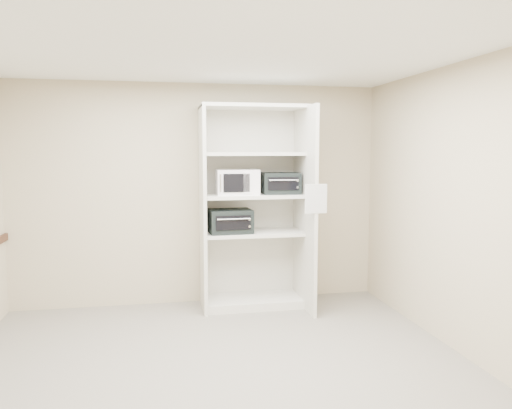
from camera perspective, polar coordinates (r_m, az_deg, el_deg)
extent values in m
cube|color=slate|center=(4.58, -4.27, -18.17)|extent=(4.50, 4.00, 0.01)
cube|color=white|center=(4.25, -4.57, 17.16)|extent=(4.50, 4.00, 0.01)
cube|color=#B4AC8A|center=(6.19, -6.54, 1.15)|extent=(4.50, 0.02, 2.70)
cube|color=#B4AC8A|center=(2.27, 1.46, -7.57)|extent=(4.50, 0.02, 2.70)
cube|color=#B4AC8A|center=(4.99, 22.17, -0.47)|extent=(0.02, 4.00, 2.70)
cube|color=beige|center=(5.89, -6.09, -0.57)|extent=(0.04, 0.60, 2.40)
cube|color=beige|center=(5.97, 5.60, -0.47)|extent=(0.04, 0.90, 2.40)
cube|color=beige|center=(6.27, -0.86, -0.12)|extent=(1.24, 0.02, 2.40)
cube|color=beige|center=(6.23, -0.37, -10.99)|extent=(1.16, 0.56, 0.10)
cube|color=beige|center=(6.03, -0.38, -3.25)|extent=(1.16, 0.56, 0.04)
cube|color=beige|center=(5.98, -0.38, 1.01)|extent=(1.16, 0.56, 0.04)
cube|color=beige|center=(5.95, -0.38, 5.81)|extent=(1.16, 0.56, 0.04)
cube|color=beige|center=(5.97, -0.39, 11.09)|extent=(1.24, 0.60, 0.04)
cube|color=white|center=(5.93, -2.17, 2.59)|extent=(0.51, 0.39, 0.30)
cube|color=black|center=(6.01, 2.84, 2.45)|extent=(0.46, 0.36, 0.25)
cube|color=black|center=(5.91, -2.97, -1.90)|extent=(0.52, 0.40, 0.28)
cube|color=white|center=(5.51, 6.88, 0.65)|extent=(0.25, 0.02, 0.32)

